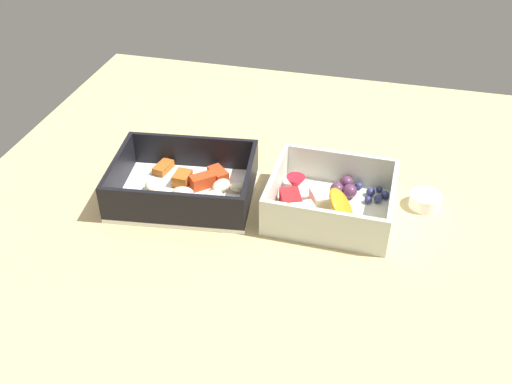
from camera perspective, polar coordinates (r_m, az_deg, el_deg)
table_surface at (r=78.85cm, az=0.73°, el=-1.27°), size 80.00×80.00×2.00cm
pasta_container at (r=78.27cm, az=-6.86°, el=0.54°), size 19.85×16.05×5.32cm
fruit_bowl at (r=75.45cm, az=7.17°, el=-0.87°), size 15.76×13.91×5.63cm
paper_cup_liner at (r=79.57cm, az=16.13°, el=-0.79°), size 3.98×3.98×1.87cm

